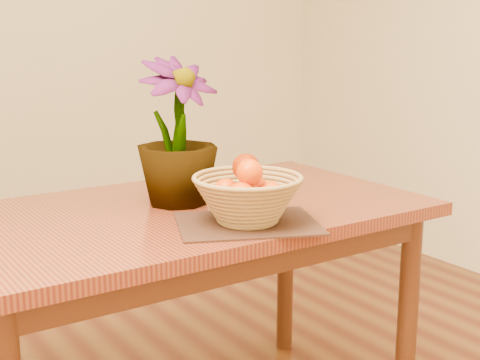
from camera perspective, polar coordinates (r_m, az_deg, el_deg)
table at (r=2.00m, az=-4.56°, el=-4.73°), size 1.40×0.80×0.75m
placemat at (r=1.79m, az=0.65°, el=-3.74°), size 0.45×0.40×0.01m
wicker_basket at (r=1.78m, az=0.65°, el=-1.80°), size 0.30×0.30×0.12m
orange_pile at (r=1.77m, az=0.63°, el=-0.19°), size 0.16×0.16×0.13m
potted_plant at (r=1.98m, az=-5.41°, el=4.12°), size 0.28×0.28×0.44m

